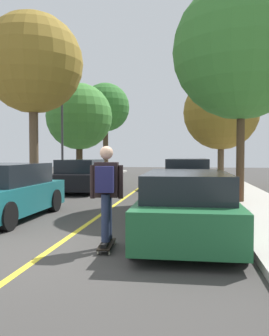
{
  "coord_description": "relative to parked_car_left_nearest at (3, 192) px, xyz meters",
  "views": [
    {
      "loc": [
        2.35,
        -5.71,
        1.66
      ],
      "look_at": [
        0.29,
        8.13,
        1.12
      ],
      "focal_mm": 38.14,
      "sensor_mm": 36.0,
      "label": 1
    }
  ],
  "objects": [
    {
      "name": "streetlamp",
      "position": [
        -1.75,
        9.23,
        2.31
      ],
      "size": [
        0.36,
        0.24,
        4.93
      ],
      "color": "#38383D",
      "rests_on": "sidewalk_left"
    },
    {
      "name": "street_tree_left_far",
      "position": [
        -1.69,
        18.85,
        4.61
      ],
      "size": [
        3.76,
        3.76,
        7.08
      ],
      "color": "#3D2D1E",
      "rests_on": "sidewalk_left"
    },
    {
      "name": "skateboard",
      "position": [
        3.3,
        -2.51,
        -0.6
      ],
      "size": [
        0.28,
        0.85,
        0.1
      ],
      "color": "black",
      "rests_on": "ground"
    },
    {
      "name": "street_tree_left_near",
      "position": [
        -1.69,
        11.97,
        3.19
      ],
      "size": [
        3.92,
        3.92,
        5.72
      ],
      "color": "#3D2D1E",
      "rests_on": "sidewalk_left"
    },
    {
      "name": "skateboarder",
      "position": [
        3.3,
        -2.54,
        0.37
      ],
      "size": [
        0.58,
        0.71,
        1.7
      ],
      "color": "black",
      "rests_on": "skateboard"
    },
    {
      "name": "parked_car_left_near",
      "position": [
        0.0,
        6.75,
        0.0
      ],
      "size": [
        2.03,
        4.18,
        1.43
      ],
      "color": "black",
      "rests_on": "ground"
    },
    {
      "name": "parked_car_right_near",
      "position": [
        4.68,
        5.26,
        0.05
      ],
      "size": [
        1.83,
        4.57,
        1.49
      ],
      "color": "#38383D",
      "rests_on": "ground"
    },
    {
      "name": "parked_car_right_nearest",
      "position": [
        4.68,
        -1.43,
        -0.03
      ],
      "size": [
        1.89,
        4.42,
        1.31
      ],
      "color": "#1E5B33",
      "rests_on": "ground"
    },
    {
      "name": "street_tree_right_near",
      "position": [
        6.37,
        10.14,
        3.11
      ],
      "size": [
        3.83,
        3.83,
        5.58
      ],
      "color": "brown",
      "rests_on": "sidewalk_right"
    },
    {
      "name": "fire_hydrant",
      "position": [
        6.18,
        2.81,
        -0.21
      ],
      "size": [
        0.2,
        0.2,
        0.7
      ],
      "color": "#B2140F",
      "rests_on": "sidewalk_right"
    },
    {
      "name": "street_tree_left_nearest",
      "position": [
        -1.69,
        5.63,
        4.73
      ],
      "size": [
        4.14,
        4.14,
        7.38
      ],
      "color": "brown",
      "rests_on": "sidewalk_left"
    },
    {
      "name": "center_line",
      "position": [
        2.34,
        1.16,
        -0.69
      ],
      "size": [
        0.12,
        39.2,
        0.01
      ],
      "primitive_type": "cube",
      "color": "gold",
      "rests_on": "ground"
    },
    {
      "name": "parked_car_left_nearest",
      "position": [
        0.0,
        0.0,
        0.0
      ],
      "size": [
        1.94,
        4.1,
        1.41
      ],
      "color": "#196066",
      "rests_on": "ground"
    },
    {
      "name": "ground",
      "position": [
        2.34,
        -2.84,
        -0.69
      ],
      "size": [
        80.0,
        80.0,
        0.0
      ],
      "primitive_type": "plane",
      "color": "#3D3A38"
    },
    {
      "name": "street_tree_right_nearest",
      "position": [
        6.37,
        3.32,
        4.27
      ],
      "size": [
        4.39,
        4.39,
        7.02
      ],
      "color": "#4C3823",
      "rests_on": "sidewalk_right"
    }
  ]
}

